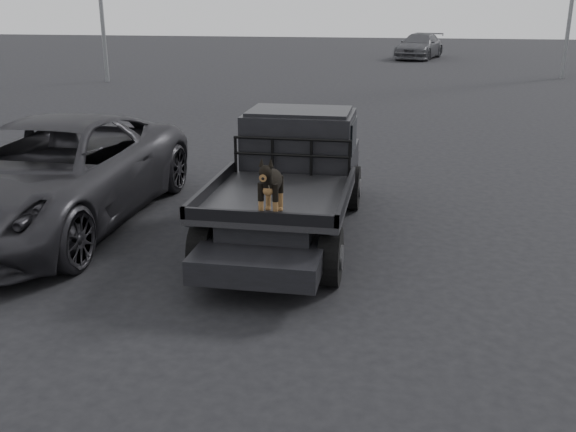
% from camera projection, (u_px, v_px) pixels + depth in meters
% --- Properties ---
extents(ground, '(120.00, 120.00, 0.00)m').
position_uv_depth(ground, '(254.00, 291.00, 8.02)').
color(ground, black).
rests_on(ground, ground).
extents(flatbed_ute, '(2.00, 5.40, 0.92)m').
position_uv_depth(flatbed_ute, '(289.00, 207.00, 9.79)').
color(flatbed_ute, black).
rests_on(flatbed_ute, ground).
extents(ute_cab, '(1.72, 1.30, 0.88)m').
position_uv_depth(ute_cab, '(300.00, 137.00, 10.39)').
color(ute_cab, black).
rests_on(ute_cab, flatbed_ute).
extents(headache_rack, '(1.80, 0.08, 0.55)m').
position_uv_depth(headache_rack, '(292.00, 157.00, 9.75)').
color(headache_rack, black).
rests_on(headache_rack, flatbed_ute).
extents(dog, '(0.32, 0.60, 0.74)m').
position_uv_depth(dog, '(271.00, 186.00, 7.87)').
color(dog, black).
rests_on(dog, flatbed_ute).
extents(parked_suv, '(2.79, 6.04, 1.68)m').
position_uv_depth(parked_suv, '(50.00, 175.00, 10.14)').
color(parked_suv, '#2A292E').
rests_on(parked_suv, ground).
extents(distant_car_b, '(3.45, 5.67, 1.53)m').
position_uv_depth(distant_car_b, '(419.00, 46.00, 40.41)').
color(distant_car_b, '#4B4C51').
rests_on(distant_car_b, ground).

